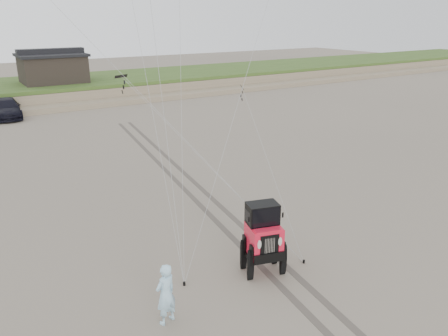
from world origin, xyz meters
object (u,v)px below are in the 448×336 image
Objects in this scene: truck_c at (7,108)px; man at (166,294)px; jeep at (263,246)px; cabin at (53,67)px.

man is (0.01, -31.08, 0.14)m from truck_c.
man is (-3.82, -0.58, -0.05)m from jeep.
man is at bearing -85.40° from truck_c.
jeep is (-1.68, -37.37, -2.27)m from cabin.
truck_c is 31.08m from man.
jeep reaches higher than man.
cabin is at bearing -115.67° from man.
cabin is 37.48m from jeep.
jeep is 3.87m from man.
cabin reaches higher than jeep.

